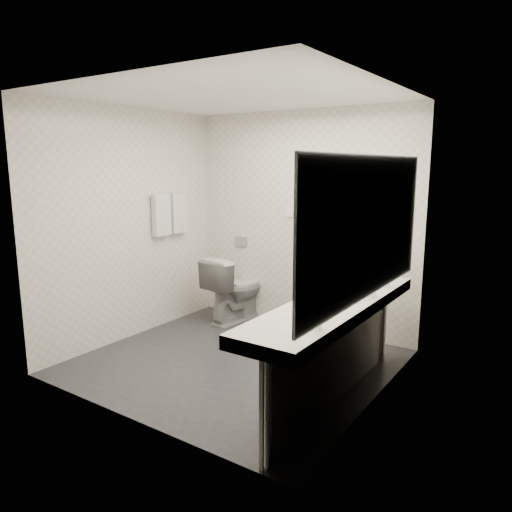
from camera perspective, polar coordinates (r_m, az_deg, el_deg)
The scene contains 30 objects.
floor at distance 4.82m, azimuth -2.54°, elevation -12.45°, with size 2.80×2.80×0.00m, color #26262A.
ceiling at distance 4.47m, azimuth -2.82°, elevation 18.50°, with size 2.80×2.80×0.00m, color white.
wall_back at distance 5.56m, azimuth 5.38°, elevation 4.04°, with size 2.80×2.80×0.00m, color silver.
wall_front at distance 3.53m, azimuth -15.37°, elevation -0.23°, with size 2.80×2.80×0.00m, color silver.
wall_left at distance 5.42m, azimuth -14.64°, elevation 3.56°, with size 2.60×2.60×0.00m, color silver.
wall_right at distance 3.82m, azimuth 14.44°, elevation 0.62°, with size 2.60×2.60×0.00m, color silver.
vanity_counter at distance 3.84m, azimuth 9.22°, elevation -6.03°, with size 0.55×2.20×0.10m, color white.
vanity_panel at distance 3.97m, azimuth 9.36°, elevation -11.96°, with size 0.03×2.15×0.75m, color gray.
vanity_post_near at distance 3.13m, azimuth 1.42°, elevation -18.40°, with size 0.06×0.06×0.75m, color silver.
vanity_post_far at distance 4.87m, azimuth 14.89°, elevation -7.83°, with size 0.06×0.06×0.75m, color silver.
mirror at distance 3.60m, azimuth 13.28°, elevation 3.30°, with size 0.02×2.20×1.05m, color #B2BCC6.
basin_near at distance 3.28m, azimuth 4.37°, elevation -8.25°, with size 0.40×0.31×0.05m, color white.
basin_far at distance 4.41m, azimuth 12.81°, elevation -3.48°, with size 0.40×0.31×0.05m, color white.
faucet_near at distance 3.16m, azimuth 7.49°, elevation -7.31°, with size 0.04×0.04×0.15m, color silver.
faucet_far at distance 4.32m, azimuth 15.27°, elevation -2.65°, with size 0.04×0.04×0.15m, color silver.
soap_bottle_a at distance 3.95m, azimuth 9.76°, elevation -3.96°, with size 0.05×0.05×0.11m, color beige.
glass_left at distance 3.97m, azimuth 12.60°, elevation -4.02°, with size 0.06×0.06×0.11m, color silver.
glass_right at distance 4.00m, azimuth 13.64°, elevation -3.98°, with size 0.06×0.06×0.11m, color silver.
toilet at distance 5.90m, azimuth -2.53°, elevation -3.85°, with size 0.46×0.81×0.82m, color white.
flush_plate at distance 6.04m, azimuth -1.82°, elevation 1.75°, with size 0.18×0.02×0.12m, color #B2B5BA.
pedal_bin at distance 5.29m, azimuth 7.30°, elevation -8.78°, with size 0.20×0.20×0.27m, color #B2B5BA.
bin_lid at distance 5.24m, azimuth 7.34°, elevation -7.30°, with size 0.20×0.20×0.01m, color #B2B5BA.
towel_rail at distance 5.73m, azimuth -10.31°, elevation 7.13°, with size 0.02×0.02×0.62m, color silver.
towel_near at distance 5.65m, azimuth -11.15°, elevation 4.80°, with size 0.07×0.24×0.48m, color silver.
towel_far at distance 5.85m, azimuth -9.20°, elevation 5.07°, with size 0.07×0.24×0.48m, color silver.
dryer_cradle at distance 5.39m, azimuth 7.62°, elevation 6.45°, with size 0.10×0.04×0.14m, color gray.
dryer_barrel at distance 5.33m, azimuth 7.29°, elevation 6.73°, with size 0.08×0.08×0.14m, color gray.
dryer_cord at distance 5.41m, azimuth 7.48°, elevation 3.80°, with size 0.02×0.02×0.35m, color black.
switch_plate_a at distance 5.61m, azimuth 3.99°, elevation 5.15°, with size 0.09×0.02×0.09m, color white.
switch_plate_b at distance 5.30m, azimuth 10.57°, elevation 4.66°, with size 0.09×0.02×0.09m, color white.
Camera 1 is at (2.65, -3.54, 1.91)m, focal length 33.70 mm.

